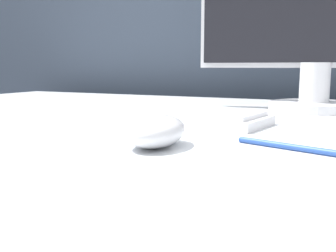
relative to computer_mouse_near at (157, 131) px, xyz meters
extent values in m
cube|color=#333D4C|center=(0.00, 0.91, -0.20)|extent=(5.00, 0.03, 1.17)
ellipsoid|color=silver|center=(0.00, 0.00, 0.00)|extent=(0.07, 0.11, 0.04)
cube|color=silver|center=(-0.09, 0.23, -0.01)|extent=(0.38, 0.18, 0.02)
cube|color=silver|center=(-0.09, 0.23, 0.00)|extent=(0.36, 0.16, 0.01)
cylinder|color=silver|center=(0.14, 0.52, -0.01)|extent=(0.20, 0.20, 0.02)
cylinder|color=silver|center=(0.14, 0.52, 0.04)|extent=(0.07, 0.07, 0.09)
cylinder|color=#284C9E|center=(0.15, 0.05, -0.02)|extent=(0.13, 0.05, 0.01)
camera|label=1|loc=(0.22, -0.43, 0.08)|focal=42.00mm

